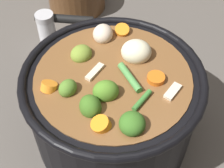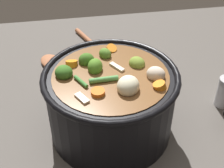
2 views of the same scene
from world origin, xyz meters
name	(u,v)px [view 2 (image 2 of 2)]	position (x,y,z in m)	size (l,w,h in m)	color
ground_plane	(111,128)	(0.00, 0.00, 0.00)	(1.10, 1.10, 0.00)	#514C47
cooking_pot	(111,101)	(0.00, 0.00, 0.08)	(0.27, 0.27, 0.17)	black
wooden_spoon	(72,55)	(-0.30, -0.06, 0.01)	(0.24, 0.23, 0.02)	#A2603E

